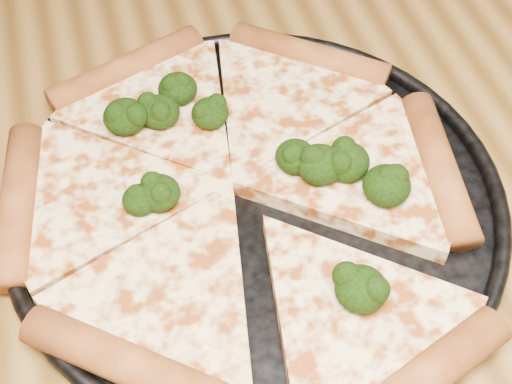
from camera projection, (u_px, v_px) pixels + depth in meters
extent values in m
cube|color=olive|center=(312.00, 365.00, 0.50)|extent=(1.20, 0.90, 0.04)
cylinder|color=black|center=(256.00, 203.00, 0.55)|extent=(0.37, 0.37, 0.01)
torus|color=black|center=(256.00, 197.00, 0.55)|extent=(0.38, 0.38, 0.01)
cylinder|color=#AC612B|center=(309.00, 56.00, 0.64)|extent=(0.13, 0.11, 0.03)
cylinder|color=#AC612B|center=(127.00, 70.00, 0.63)|extent=(0.14, 0.08, 0.03)
cylinder|color=#AC612B|center=(19.00, 203.00, 0.54)|extent=(0.05, 0.14, 0.03)
cylinder|color=#AC612B|center=(126.00, 364.00, 0.46)|extent=(0.13, 0.11, 0.03)
cylinder|color=#AC612B|center=(416.00, 384.00, 0.45)|extent=(0.14, 0.08, 0.03)
cylinder|color=#AC612B|center=(439.00, 167.00, 0.56)|extent=(0.05, 0.14, 0.03)
ellipsoid|color=black|center=(320.00, 165.00, 0.54)|extent=(0.04, 0.04, 0.03)
ellipsoid|color=black|center=(361.00, 289.00, 0.48)|extent=(0.04, 0.04, 0.03)
ellipsoid|color=black|center=(159.00, 193.00, 0.53)|extent=(0.03, 0.03, 0.02)
ellipsoid|color=black|center=(178.00, 89.00, 0.59)|extent=(0.03, 0.03, 0.02)
ellipsoid|color=black|center=(210.00, 113.00, 0.58)|extent=(0.03, 0.03, 0.02)
ellipsoid|color=black|center=(140.00, 200.00, 0.52)|extent=(0.03, 0.03, 0.02)
ellipsoid|color=black|center=(125.00, 117.00, 0.57)|extent=(0.03, 0.03, 0.03)
ellipsoid|color=black|center=(387.00, 186.00, 0.53)|extent=(0.04, 0.04, 0.03)
ellipsoid|color=black|center=(347.00, 162.00, 0.54)|extent=(0.03, 0.03, 0.03)
ellipsoid|color=black|center=(160.00, 112.00, 0.58)|extent=(0.03, 0.03, 0.02)
ellipsoid|color=black|center=(295.00, 156.00, 0.55)|extent=(0.03, 0.03, 0.02)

